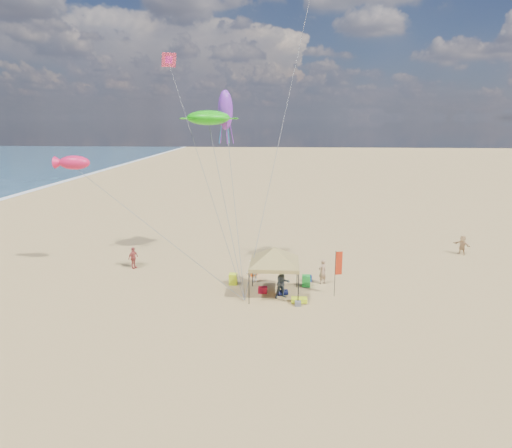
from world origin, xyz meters
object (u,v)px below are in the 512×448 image
(chair_green, at_px, (306,281))
(chair_yellow, at_px, (233,279))
(cooler_blue, at_px, (307,278))
(feather_flag, at_px, (338,266))
(beach_cart, at_px, (299,300))
(person_near_a, at_px, (322,272))
(person_near_b, at_px, (283,283))
(person_far_c, at_px, (462,245))
(canopy_tent, at_px, (275,249))
(person_far_a, at_px, (133,258))
(cooler_red, at_px, (263,290))
(person_near_c, at_px, (254,270))

(chair_green, xyz_separation_m, chair_yellow, (-4.61, 0.02, 0.00))
(cooler_blue, relative_size, chair_green, 0.77)
(feather_flag, distance_m, beach_cart, 3.06)
(chair_yellow, xyz_separation_m, person_near_a, (5.66, 0.48, 0.46))
(person_near_b, height_order, person_far_c, person_near_b)
(chair_green, xyz_separation_m, person_near_b, (-1.46, -1.98, 0.56))
(feather_flag, relative_size, cooler_blue, 5.20)
(canopy_tent, bearing_deg, chair_green, 39.51)
(person_far_a, bearing_deg, person_near_b, -90.37)
(feather_flag, distance_m, person_near_b, 3.39)
(person_far_a, bearing_deg, chair_yellow, -86.32)
(cooler_blue, bearing_deg, person_near_a, -22.93)
(chair_green, xyz_separation_m, person_far_a, (-11.95, 2.67, 0.42))
(cooler_red, bearing_deg, person_far_a, 156.83)
(canopy_tent, relative_size, cooler_blue, 10.39)
(chair_yellow, relative_size, person_far_a, 0.45)
(chair_green, height_order, chair_yellow, same)
(cooler_red, relative_size, person_far_a, 0.35)
(person_near_b, xyz_separation_m, person_far_c, (13.79, 9.59, -0.16))
(chair_yellow, bearing_deg, person_far_a, 160.19)
(canopy_tent, xyz_separation_m, person_near_a, (3.01, 2.12, -2.07))
(beach_cart, relative_size, person_far_a, 0.58)
(canopy_tent, xyz_separation_m, person_near_c, (-1.33, 2.15, -2.06))
(chair_green, distance_m, person_far_c, 14.49)
(chair_green, distance_m, person_far_a, 12.26)
(person_near_b, bearing_deg, person_far_c, 12.59)
(cooler_blue, height_order, beach_cart, cooler_blue)
(chair_green, relative_size, person_near_c, 0.43)
(canopy_tent, distance_m, cooler_red, 2.80)
(feather_flag, xyz_separation_m, person_near_b, (-3.21, -0.47, -0.98))
(person_near_b, bearing_deg, chair_yellow, 125.39)
(person_near_b, bearing_deg, chair_green, 31.29)
(canopy_tent, relative_size, cooler_red, 10.39)
(canopy_tent, distance_m, chair_yellow, 4.01)
(feather_flag, bearing_deg, beach_cart, -151.80)
(chair_green, distance_m, person_near_c, 3.37)
(person_far_a, bearing_deg, canopy_tent, -89.72)
(canopy_tent, bearing_deg, person_near_c, 121.78)
(person_near_a, bearing_deg, chair_green, -10.63)
(feather_flag, height_order, chair_yellow, feather_flag)
(canopy_tent, distance_m, cooler_blue, 4.23)
(beach_cart, xyz_separation_m, person_near_a, (1.55, 3.22, 0.61))
(canopy_tent, height_order, person_near_c, canopy_tent)
(person_near_c, bearing_deg, person_near_a, 168.61)
(person_near_c, relative_size, person_far_c, 1.08)
(chair_green, height_order, person_near_a, person_near_a)
(person_far_a, height_order, person_far_c, person_far_a)
(person_near_a, height_order, person_near_b, person_near_b)
(person_near_b, distance_m, person_far_a, 11.47)
(person_near_a, bearing_deg, person_far_c, 176.00)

